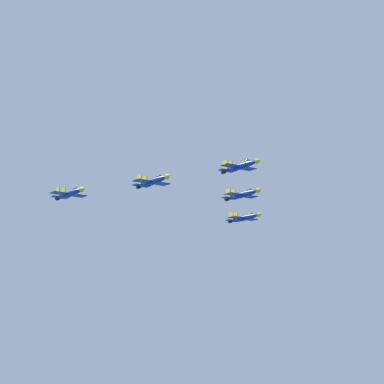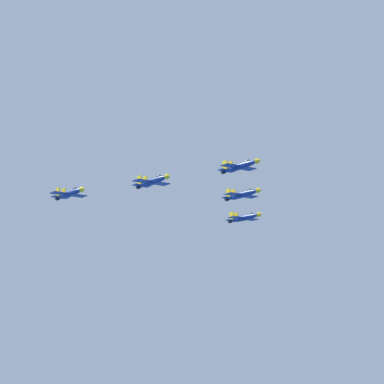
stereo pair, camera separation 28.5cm
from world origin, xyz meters
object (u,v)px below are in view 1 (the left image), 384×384
jet_lead (240,166)px  jet_left_outer (244,218)px  jet_left_wingman (243,194)px  jet_right_outer (70,193)px  jet_right_wingman (153,181)px

jet_lead → jet_left_outer: bearing=139.8°
jet_left_wingman → jet_lead: bearing=-39.5°
jet_left_wingman → jet_right_outer: bearing=-110.5°
jet_right_wingman → jet_left_outer: size_ratio=1.00×
jet_left_wingman → jet_right_wingman: (32.15, -2.93, -0.22)m
jet_left_wingman → jet_right_wingman: 32.28m
jet_lead → jet_right_wingman: (14.35, -20.37, -2.84)m
jet_lead → jet_left_outer: size_ratio=0.96×
jet_lead → jet_left_wingman: jet_lead is taller
jet_right_wingman → jet_lead: bearing=41.5°
jet_left_outer → jet_right_outer: (64.30, -5.85, 0.28)m
jet_right_wingman → jet_left_outer: jet_right_wingman is taller
jet_lead → jet_left_wingman: 25.06m
jet_right_wingman → jet_right_outer: jet_right_wingman is taller
jet_lead → jet_left_wingman: (-17.80, -17.45, -2.62)m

